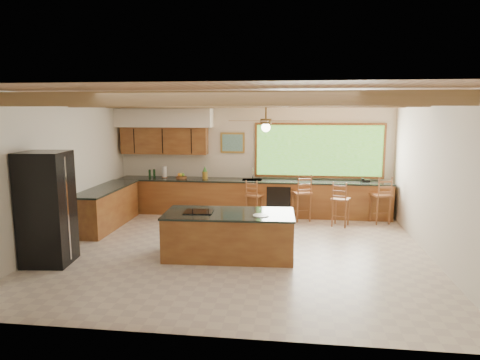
# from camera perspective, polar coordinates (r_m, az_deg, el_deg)

# --- Properties ---
(ground) EXTENTS (7.20, 7.20, 0.00)m
(ground) POSITION_cam_1_polar(r_m,az_deg,el_deg) (8.44, -0.35, -9.32)
(ground) COLOR #B9A899
(ground) RESTS_ON ground
(room_shell) EXTENTS (7.27, 6.54, 3.02)m
(room_shell) POSITION_cam_1_polar(r_m,az_deg,el_deg) (8.68, -0.91, 6.12)
(room_shell) COLOR beige
(room_shell) RESTS_ON ground
(counter_run) EXTENTS (7.12, 3.10, 1.26)m
(counter_run) POSITION_cam_1_polar(r_m,az_deg,el_deg) (10.85, -2.91, -2.60)
(counter_run) COLOR brown
(counter_run) RESTS_ON ground
(island) EXTENTS (2.42, 1.22, 0.85)m
(island) POSITION_cam_1_polar(r_m,az_deg,el_deg) (7.99, -1.45, -7.26)
(island) COLOR brown
(island) RESTS_ON ground
(refrigerator) EXTENTS (0.85, 0.83, 1.99)m
(refrigerator) POSITION_cam_1_polar(r_m,az_deg,el_deg) (8.21, -24.38, -3.47)
(refrigerator) COLOR black
(refrigerator) RESTS_ON ground
(bar_stool_a) EXTENTS (0.46, 0.46, 1.01)m
(bar_stool_a) POSITION_cam_1_polar(r_m,az_deg,el_deg) (10.58, 1.88, -2.17)
(bar_stool_a) COLOR brown
(bar_stool_a) RESTS_ON ground
(bar_stool_b) EXTENTS (0.54, 0.54, 1.17)m
(bar_stool_b) POSITION_cam_1_polar(r_m,az_deg,el_deg) (10.51, 8.21, -1.80)
(bar_stool_b) COLOR brown
(bar_stool_b) RESTS_ON ground
(bar_stool_c) EXTENTS (0.52, 0.52, 1.15)m
(bar_stool_c) POSITION_cam_1_polar(r_m,az_deg,el_deg) (10.72, 18.32, -2.02)
(bar_stool_c) COLOR brown
(bar_stool_c) RESTS_ON ground
(bar_stool_d) EXTENTS (0.49, 0.49, 1.08)m
(bar_stool_d) POSITION_cam_1_polar(r_m,az_deg,el_deg) (10.20, 13.34, -2.61)
(bar_stool_d) COLOR brown
(bar_stool_d) RESTS_ON ground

